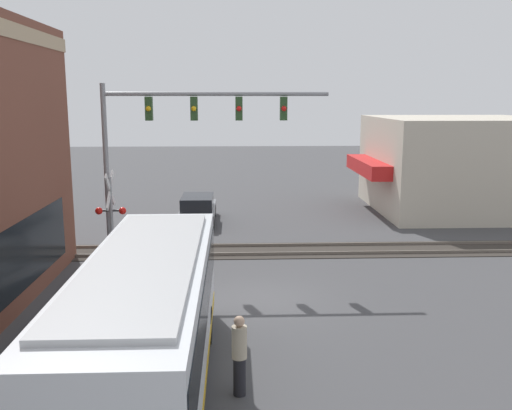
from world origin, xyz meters
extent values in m
plane|color=#424244|center=(0.00, 0.00, 0.00)|extent=(120.00, 120.00, 0.00)
cube|color=beige|center=(14.78, -12.22, 2.71)|extent=(9.55, 9.44, 5.43)
cube|color=red|center=(14.78, -6.95, 2.60)|extent=(6.68, 1.20, 0.80)
cube|color=silver|center=(-6.10, 2.80, 1.78)|extent=(10.01, 2.55, 2.71)
cube|color=black|center=(-6.10, 2.80, 2.18)|extent=(9.81, 2.59, 1.14)
cube|color=gold|center=(-6.10, 2.80, 0.59)|extent=(9.81, 2.58, 0.24)
cube|color=#A5A8AA|center=(-6.10, 2.80, 3.19)|extent=(8.51, 2.17, 0.12)
cylinder|color=black|center=(-3.30, 2.80, 0.50)|extent=(1.00, 2.57, 1.00)
cylinder|color=gray|center=(4.22, 5.80, 3.55)|extent=(0.20, 0.20, 7.09)
cylinder|color=gray|center=(4.22, 1.52, 6.69)|extent=(0.16, 8.56, 0.16)
cube|color=#284723|center=(4.22, 4.09, 6.14)|extent=(0.30, 0.27, 0.90)
sphere|color=yellow|center=(4.05, 4.09, 6.14)|extent=(0.20, 0.20, 0.20)
cube|color=#284723|center=(4.22, 2.38, 6.14)|extent=(0.30, 0.27, 0.90)
sphere|color=yellow|center=(4.05, 2.38, 6.14)|extent=(0.20, 0.20, 0.20)
cube|color=#284723|center=(4.22, 0.66, 6.14)|extent=(0.30, 0.27, 0.90)
sphere|color=red|center=(4.05, 0.66, 6.14)|extent=(0.20, 0.20, 0.20)
cube|color=#284723|center=(4.22, -1.05, 6.14)|extent=(0.30, 0.27, 0.90)
sphere|color=red|center=(4.05, -1.05, 6.14)|extent=(0.20, 0.20, 0.20)
cylinder|color=gray|center=(3.71, 5.59, 1.80)|extent=(0.14, 0.14, 3.60)
cube|color=white|center=(3.71, 5.59, 3.10)|extent=(1.41, 0.06, 1.41)
cube|color=white|center=(3.71, 5.59, 3.10)|extent=(1.41, 0.06, 1.41)
cylinder|color=#38383A|center=(3.71, 5.59, 2.30)|extent=(0.08, 0.90, 0.08)
sphere|color=red|center=(3.66, 5.14, 2.30)|extent=(0.28, 0.28, 0.28)
sphere|color=red|center=(3.66, 6.04, 2.30)|extent=(0.28, 0.28, 0.28)
cube|color=#332D28|center=(6.00, 0.00, 0.01)|extent=(2.60, 60.00, 0.03)
cube|color=#6B6056|center=(5.28, 0.00, 0.07)|extent=(0.07, 60.00, 0.15)
cube|color=#6B6056|center=(6.72, 0.00, 0.07)|extent=(0.07, 60.00, 0.15)
cube|color=slate|center=(11.94, 2.80, 0.53)|extent=(4.89, 1.80, 0.55)
cube|color=black|center=(11.70, 2.80, 1.14)|extent=(2.69, 1.62, 0.66)
cylinder|color=black|center=(13.46, 2.80, 0.32)|extent=(0.64, 1.82, 0.64)
cylinder|color=black|center=(10.43, 2.80, 0.32)|extent=(0.64, 1.82, 0.64)
cylinder|color=#2D3351|center=(2.71, 4.19, 0.42)|extent=(0.28, 0.28, 0.84)
cylinder|color=#195933|center=(2.71, 4.19, 1.19)|extent=(0.34, 0.34, 0.70)
sphere|color=tan|center=(2.71, 4.19, 1.65)|extent=(0.23, 0.23, 0.23)
cylinder|color=black|center=(-6.10, 0.79, 0.44)|extent=(0.28, 0.28, 0.89)
cylinder|color=#B2A58C|center=(-6.10, 0.79, 1.26)|extent=(0.34, 0.34, 0.74)
sphere|color=tan|center=(-6.10, 0.79, 1.74)|extent=(0.24, 0.24, 0.24)
camera|label=1|loc=(-17.88, 0.90, 6.57)|focal=40.00mm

